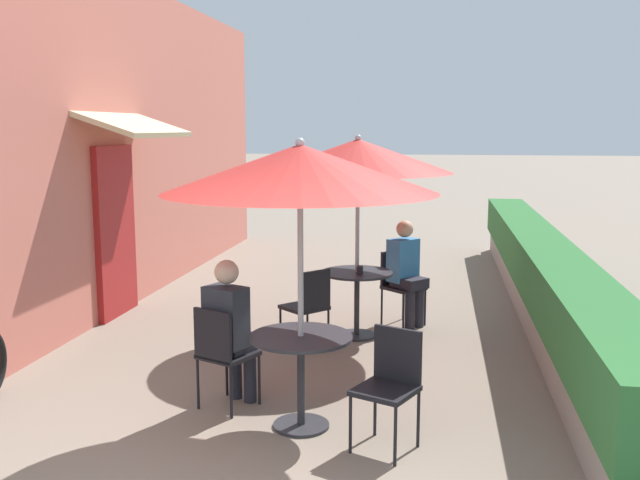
# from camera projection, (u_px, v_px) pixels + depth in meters

# --- Properties ---
(cafe_facade_wall) EXTENTS (0.98, 11.39, 4.20)m
(cafe_facade_wall) POSITION_uv_depth(u_px,v_px,m) (116.00, 146.00, 9.04)
(cafe_facade_wall) COLOR #C66B5B
(cafe_facade_wall) RESTS_ON ground_plane
(planter_hedge) EXTENTS (0.60, 10.39, 1.01)m
(planter_hedge) POSITION_uv_depth(u_px,v_px,m) (541.00, 279.00, 8.46)
(planter_hedge) COLOR gray
(planter_hedge) RESTS_ON ground_plane
(patio_table_near) EXTENTS (0.79, 0.79, 0.74)m
(patio_table_near) POSITION_uv_depth(u_px,v_px,m) (301.00, 360.00, 5.49)
(patio_table_near) COLOR #28282D
(patio_table_near) RESTS_ON ground_plane
(patio_umbrella_near) EXTENTS (2.06, 2.06, 2.24)m
(patio_umbrella_near) POSITION_uv_depth(u_px,v_px,m) (300.00, 169.00, 5.26)
(patio_umbrella_near) COLOR #B7B7BC
(patio_umbrella_near) RESTS_ON ground_plane
(cafe_chair_near_left) EXTENTS (0.53, 0.53, 0.87)m
(cafe_chair_near_left) POSITION_uv_depth(u_px,v_px,m) (390.00, 379.00, 5.15)
(cafe_chair_near_left) COLOR black
(cafe_chair_near_left) RESTS_ON ground_plane
(cafe_chair_near_right) EXTENTS (0.53, 0.53, 0.87)m
(cafe_chair_near_right) POSITION_uv_depth(u_px,v_px,m) (222.00, 349.00, 5.83)
(cafe_chair_near_right) COLOR black
(cafe_chair_near_right) RESTS_ON ground_plane
(seated_patron_near_right) EXTENTS (0.46, 0.50, 1.25)m
(seated_patron_near_right) POSITION_uv_depth(u_px,v_px,m) (231.00, 326.00, 5.89)
(seated_patron_near_right) COLOR #23232D
(seated_patron_near_right) RESTS_ON ground_plane
(patio_table_mid) EXTENTS (0.79, 0.79, 0.74)m
(patio_table_mid) POSITION_uv_depth(u_px,v_px,m) (357.00, 289.00, 7.91)
(patio_table_mid) COLOR #28282D
(patio_table_mid) RESTS_ON ground_plane
(patio_umbrella_mid) EXTENTS (2.06, 2.06, 2.24)m
(patio_umbrella_mid) POSITION_uv_depth(u_px,v_px,m) (358.00, 156.00, 7.68)
(patio_umbrella_mid) COLOR #B7B7BC
(patio_umbrella_mid) RESTS_ON ground_plane
(cafe_chair_mid_left) EXTENTS (0.56, 0.56, 0.87)m
(cafe_chair_mid_left) POSITION_uv_depth(u_px,v_px,m) (309.00, 302.00, 7.40)
(cafe_chair_mid_left) COLOR black
(cafe_chair_mid_left) RESTS_ON ground_plane
(cafe_chair_mid_right) EXTENTS (0.56, 0.56, 0.87)m
(cafe_chair_mid_right) POSITION_uv_depth(u_px,v_px,m) (399.00, 281.00, 8.42)
(cafe_chair_mid_right) COLOR black
(cafe_chair_mid_right) RESTS_ON ground_plane
(seated_patron_mid_right) EXTENTS (0.51, 0.51, 1.25)m
(seated_patron_mid_right) POSITION_uv_depth(u_px,v_px,m) (406.00, 268.00, 8.31)
(seated_patron_mid_right) COLOR #23232D
(seated_patron_mid_right) RESTS_ON ground_plane
(coffee_cup_mid) EXTENTS (0.07, 0.07, 0.09)m
(coffee_cup_mid) POSITION_uv_depth(u_px,v_px,m) (360.00, 270.00, 7.75)
(coffee_cup_mid) COLOR #232328
(coffee_cup_mid) RESTS_ON patio_table_mid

